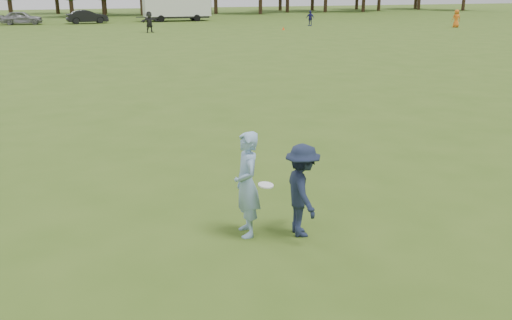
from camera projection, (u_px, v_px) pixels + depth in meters
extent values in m
plane|color=#385217|center=(258.00, 244.00, 9.42)|extent=(200.00, 200.00, 0.00)
imported|color=#82A4C9|center=(247.00, 184.00, 9.52)|extent=(0.50, 0.73, 1.91)
imported|color=#182136|center=(302.00, 191.00, 9.55)|extent=(0.75, 1.16, 1.68)
imported|color=navy|center=(310.00, 18.00, 58.76)|extent=(0.90, 0.98, 1.61)
imported|color=orange|center=(456.00, 19.00, 56.59)|extent=(1.00, 0.77, 1.82)
imported|color=#262626|center=(149.00, 22.00, 50.49)|extent=(1.88, 0.94, 1.94)
imported|color=gray|center=(21.00, 18.00, 60.63)|extent=(4.55, 2.16, 1.50)
imported|color=black|center=(87.00, 17.00, 62.39)|extent=(4.76, 2.19, 1.51)
cone|color=#FB460D|center=(283.00, 28.00, 53.57)|extent=(0.28, 0.28, 0.30)
cylinder|color=white|center=(266.00, 185.00, 9.30)|extent=(0.28, 0.29, 0.06)
cube|color=white|center=(177.00, 5.00, 66.09)|extent=(8.00, 2.50, 2.60)
cube|color=black|center=(177.00, 17.00, 66.52)|extent=(7.60, 2.30, 0.25)
cylinder|color=black|center=(161.00, 19.00, 64.74)|extent=(0.80, 0.25, 0.80)
cylinder|color=black|center=(158.00, 18.00, 66.99)|extent=(0.80, 0.25, 0.80)
cylinder|color=black|center=(197.00, 18.00, 66.11)|extent=(0.80, 0.25, 0.80)
cylinder|color=black|center=(193.00, 17.00, 68.36)|extent=(0.80, 0.25, 0.80)
cube|color=#333333|center=(141.00, 17.00, 65.14)|extent=(1.20, 0.15, 0.12)
cylinder|color=#332114|center=(10.00, 6.00, 71.62)|extent=(0.56, 0.56, 3.14)
cylinder|color=#332114|center=(71.00, 6.00, 73.80)|extent=(0.56, 0.56, 3.01)
cylinder|color=#332114|center=(104.00, 4.00, 77.28)|extent=(0.56, 0.56, 3.23)
cylinder|color=#332114|center=(142.00, 2.00, 78.79)|extent=(0.56, 0.56, 3.77)
cylinder|color=#332114|center=(176.00, 3.00, 80.98)|extent=(0.56, 0.56, 3.33)
cylinder|color=#332114|center=(216.00, 3.00, 83.15)|extent=(0.56, 0.56, 3.22)
cylinder|color=#332114|center=(260.00, 0.00, 82.30)|extent=(0.56, 0.56, 4.15)
cylinder|color=#332114|center=(288.00, 0.00, 87.33)|extent=(0.56, 0.56, 3.95)
cylinder|color=#332114|center=(326.00, 0.00, 88.00)|extent=(0.56, 0.56, 3.90)
cylinder|color=#332114|center=(364.00, 2.00, 88.96)|extent=(0.56, 0.56, 3.16)
cylinder|color=#332114|center=(57.00, 3.00, 82.79)|extent=(0.56, 0.56, 3.28)
cylinder|color=#332114|center=(105.00, 3.00, 83.59)|extent=(0.56, 0.56, 3.11)
cylinder|color=#332114|center=(164.00, 1.00, 87.73)|extent=(0.56, 0.56, 3.50)
cylinder|color=#332114|center=(312.00, 3.00, 93.66)|extent=(0.56, 0.56, 2.58)
cylinder|color=#332114|center=(357.00, 2.00, 97.89)|extent=(0.56, 0.56, 2.62)
cylinder|color=#332114|center=(416.00, 2.00, 100.29)|extent=(0.56, 0.56, 2.54)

